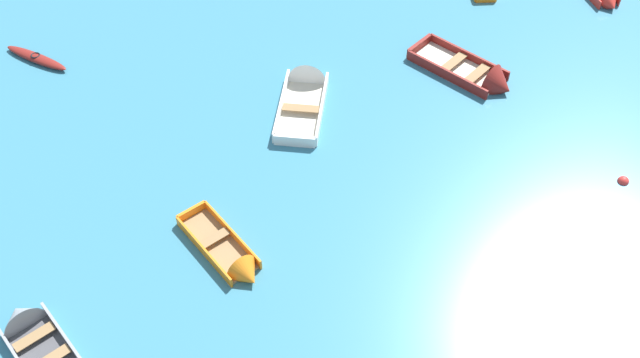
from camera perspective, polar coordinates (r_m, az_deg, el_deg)
name	(u,v)px	position (r m, az deg, el deg)	size (l,w,h in m)	color
rowboat_maroon_cluster_outer	(483,79)	(29.06, 12.69, 7.67)	(3.80, 4.34, 1.45)	beige
rowboat_grey_near_camera	(31,332)	(22.46, -21.72, -11.11)	(2.95, 3.84, 1.25)	#4C4C51
rowboat_white_midfield_right	(306,87)	(28.00, -1.12, 7.25)	(2.72, 4.52, 1.45)	beige
kayak_maroon_far_left	(36,58)	(31.60, -21.36, 8.84)	(2.72, 2.35, 0.30)	maroon
rowboat_orange_back_row_center	(235,261)	(22.46, -6.72, -6.42)	(2.62, 3.66, 1.02)	#99754C
mooring_buoy_midfield	(623,182)	(26.73, 22.66, -0.19)	(0.39, 0.39, 0.39)	red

